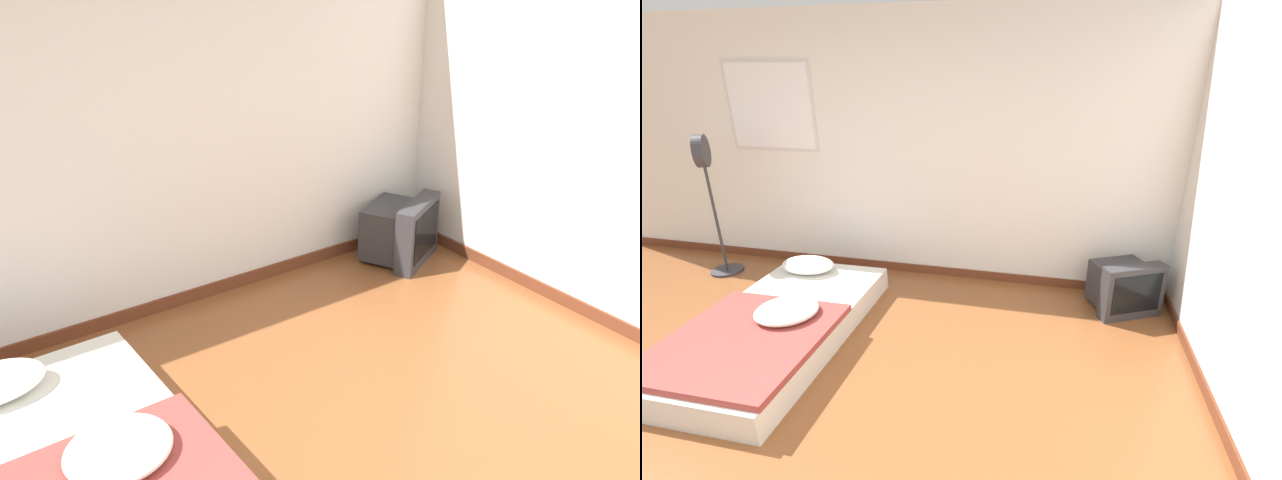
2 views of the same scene
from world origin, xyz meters
TOP-DOWN VIEW (x-y plane):
  - wall_back at (-0.02, 2.62)m, footprint 7.59×0.08m
  - crt_tv at (2.16, 2.26)m, footprint 0.66×0.62m

SIDE VIEW (x-z plane):
  - crt_tv at x=2.16m, z-range -0.01..0.48m
  - wall_back at x=-0.02m, z-range -0.01..2.59m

